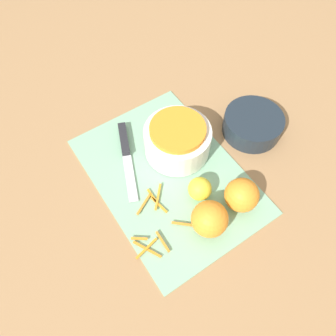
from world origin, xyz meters
name	(u,v)px	position (x,y,z in m)	size (l,w,h in m)	color
ground_plane	(168,176)	(0.00, 0.00, 0.00)	(4.00, 4.00, 0.00)	#9E754C
cutting_board	(168,175)	(0.00, 0.00, 0.00)	(0.46, 0.33, 0.01)	#84B793
bowl_speckled	(177,139)	(-0.05, 0.06, 0.05)	(0.16, 0.16, 0.09)	silver
bowl_dark	(253,124)	(0.01, 0.26, 0.03)	(0.15, 0.15, 0.05)	#1E2833
knife	(125,147)	(-0.12, -0.05, 0.01)	(0.22, 0.11, 0.02)	#232328
orange_left	(242,195)	(0.15, 0.09, 0.05)	(0.08, 0.08, 0.08)	orange
orange_right	(209,219)	(0.16, 0.00, 0.05)	(0.08, 0.08, 0.08)	orange
lemon	(200,189)	(0.09, 0.03, 0.03)	(0.06, 0.06, 0.06)	yellow
peel_pile	(157,222)	(0.09, -0.09, 0.01)	(0.15, 0.16, 0.01)	orange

